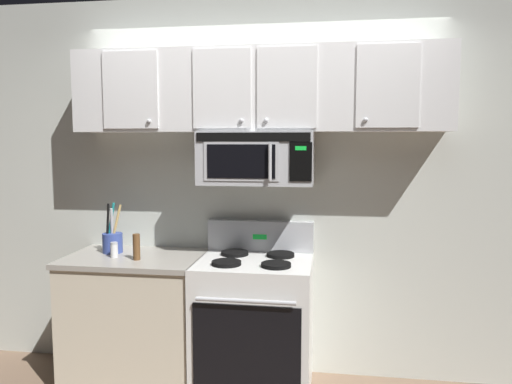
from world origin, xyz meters
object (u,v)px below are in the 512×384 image
object	(u,v)px
over_range_microwave	(257,158)
salt_shaker	(114,250)
pepper_mill	(136,247)
stove_range	(255,323)
utensil_crock_blue	(112,241)

from	to	relation	value
over_range_microwave	salt_shaker	distance (m)	1.16
pepper_mill	salt_shaker	bearing A→B (deg)	166.67
stove_range	over_range_microwave	world-z (taller)	over_range_microwave
salt_shaker	utensil_crock_blue	bearing A→B (deg)	118.48
over_range_microwave	utensil_crock_blue	world-z (taller)	over_range_microwave
utensil_crock_blue	pepper_mill	distance (m)	0.31
stove_range	pepper_mill	world-z (taller)	stove_range
utensil_crock_blue	over_range_microwave	bearing A→B (deg)	2.19
utensil_crock_blue	salt_shaker	xyz separation A→B (m)	(0.07, -0.14, -0.03)
stove_range	pepper_mill	bearing A→B (deg)	-172.53
over_range_microwave	pepper_mill	xyz separation A→B (m)	(-0.78, -0.22, -0.59)
utensil_crock_blue	salt_shaker	distance (m)	0.16
over_range_microwave	salt_shaker	world-z (taller)	over_range_microwave
salt_shaker	pepper_mill	xyz separation A→B (m)	(0.18, -0.04, 0.04)
over_range_microwave	salt_shaker	xyz separation A→B (m)	(-0.96, -0.18, -0.62)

